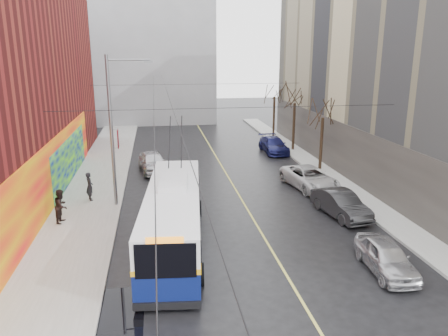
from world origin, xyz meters
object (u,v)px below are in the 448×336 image
Objects in this scene: trolleybus at (174,216)px; pedestrian_b at (61,206)px; following_car at (153,162)px; parked_car_b at (341,204)px; parked_car_a at (386,257)px; tree_far at (275,89)px; parked_car_c at (310,178)px; tree_mid at (295,95)px; parked_car_d at (274,145)px; pedestrian_a at (90,186)px; tree_near at (323,108)px; streetlight_pole at (114,128)px.

trolleybus reaches higher than pedestrian_b.
parked_car_b is at bearing -55.62° from following_car.
parked_car_b reaches higher than parked_car_a.
following_car is at bearing 122.60° from parked_car_a.
trolleybus is at bearing -114.83° from tree_far.
parked_car_c is (0.79, 11.76, 0.05)m from parked_car_a.
parked_car_a is 16.61m from pedestrian_b.
tree_mid is 23.71m from parked_car_a.
parked_car_d is 1.05× the size of following_car.
pedestrian_a is (-16.95, -18.96, -4.10)m from tree_far.
tree_far reaches higher than following_car.
parked_car_a is at bearing -151.62° from pedestrian_a.
tree_far is 1.65× the size of parked_car_a.
tree_mid is at bearing -38.27° from pedestrian_b.
tree_near is at bearing -90.00° from tree_far.
parked_car_a is 20.31m from following_car.
streetlight_pole is 16.28m from tree_near.
streetlight_pole is 13.82m from parked_car_b.
pedestrian_a reaches higher than parked_car_b.
parked_car_d is at bearing 14.97° from following_car.
following_car reaches higher than parked_car_d.
pedestrian_b is at bearing 153.72° from trolleybus.
trolleybus reaches higher than following_car.
streetlight_pole reaches higher than tree_near.
tree_far is at bearing -64.53° from pedestrian_a.
tree_mid is at bearing 62.93° from trolleybus.
tree_near is at bearing 21.62° from streetlight_pole.
parked_car_c is (12.73, 1.71, -4.12)m from streetlight_pole.
tree_near is 18.09m from pedestrian_a.
following_car is at bearing -136.78° from tree_far.
tree_mid is 1.27× the size of parked_car_c.
tree_near is 0.97× the size of tree_far.
tree_near is 1.45× the size of parked_car_b.
trolleybus is 8.64m from pedestrian_a.
following_car is 2.61× the size of pedestrian_a.
pedestrian_b is at bearing -139.30° from tree_mid.
tree_near is at bearing -16.23° from following_car.
tree_far reaches higher than tree_near.
tree_mid reaches higher than trolleybus.
pedestrian_a is 3.64m from pedestrian_b.
tree_near reaches higher than parked_car_a.
streetlight_pole is 25.09m from tree_far.
tree_near reaches higher than parked_car_d.
parked_car_d is at bearing -35.66° from pedestrian_b.
pedestrian_b is at bearing -154.81° from tree_near.
parked_car_b is at bearing -104.30° from tree_near.
trolleybus is at bearing -119.66° from parked_car_d.
trolleybus is at bearing -174.96° from parked_car_b.
pedestrian_a is at bearing -5.15° from pedestrian_b.
parked_car_b is at bearing -15.95° from streetlight_pole.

